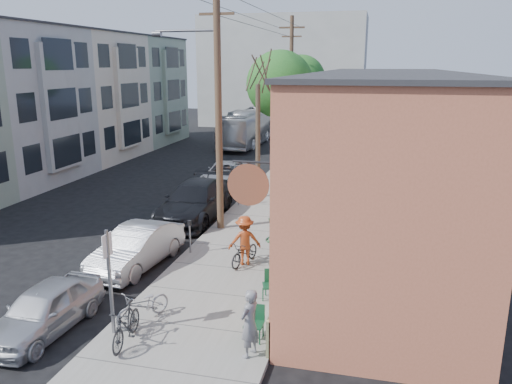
% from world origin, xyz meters
% --- Properties ---
extents(ground, '(120.00, 120.00, 0.00)m').
position_xyz_m(ground, '(0.00, 0.00, 0.00)').
color(ground, black).
extents(sidewalk, '(4.50, 58.00, 0.15)m').
position_xyz_m(sidewalk, '(4.25, 11.00, 0.07)').
color(sidewalk, gray).
rests_on(sidewalk, ground).
extents(cafe_building, '(6.60, 20.20, 6.61)m').
position_xyz_m(cafe_building, '(8.99, 4.99, 3.30)').
color(cafe_building, '#B76244').
rests_on(cafe_building, ground).
extents(apartment_row, '(6.30, 32.00, 9.00)m').
position_xyz_m(apartment_row, '(-11.85, 14.00, 4.50)').
color(apartment_row, gray).
rests_on(apartment_row, ground).
extents(end_cap_building, '(18.00, 8.00, 12.00)m').
position_xyz_m(end_cap_building, '(-2.00, 42.00, 6.00)').
color(end_cap_building, '#A1A29D').
rests_on(end_cap_building, ground).
extents(sign_post, '(0.07, 0.45, 2.80)m').
position_xyz_m(sign_post, '(2.35, -4.78, 1.83)').
color(sign_post, slate).
rests_on(sign_post, sidewalk).
extents(parking_meter_near, '(0.14, 0.14, 1.24)m').
position_xyz_m(parking_meter_near, '(2.25, 0.99, 0.98)').
color(parking_meter_near, slate).
rests_on(parking_meter_near, sidewalk).
extents(parking_meter_far, '(0.14, 0.14, 1.24)m').
position_xyz_m(parking_meter_far, '(2.25, 7.62, 0.98)').
color(parking_meter_far, slate).
rests_on(parking_meter_far, sidewalk).
extents(utility_pole_near, '(3.57, 0.28, 10.00)m').
position_xyz_m(utility_pole_near, '(2.39, 4.02, 5.41)').
color(utility_pole_near, '#503A28').
rests_on(utility_pole_near, sidewalk).
extents(utility_pole_far, '(1.80, 0.28, 10.00)m').
position_xyz_m(utility_pole_far, '(2.45, 21.01, 5.34)').
color(utility_pole_far, '#503A28').
rests_on(utility_pole_far, sidewalk).
extents(tree_bare, '(0.24, 0.24, 5.77)m').
position_xyz_m(tree_bare, '(2.80, 9.35, 3.03)').
color(tree_bare, '#44392C').
rests_on(tree_bare, sidewalk).
extents(tree_leafy_mid, '(4.09, 4.09, 7.58)m').
position_xyz_m(tree_leafy_mid, '(2.80, 15.11, 5.67)').
color(tree_leafy_mid, '#44392C').
rests_on(tree_leafy_mid, sidewalk).
extents(tree_leafy_far, '(3.75, 3.75, 7.43)m').
position_xyz_m(tree_leafy_far, '(2.80, 23.49, 5.69)').
color(tree_leafy_far, '#44392C').
rests_on(tree_leafy_far, sidewalk).
extents(patio_chair_a, '(0.63, 0.63, 0.88)m').
position_xyz_m(patio_chair_a, '(5.90, -1.96, 0.59)').
color(patio_chair_a, '#124327').
rests_on(patio_chair_a, sidewalk).
extents(patio_chair_b, '(0.50, 0.50, 0.88)m').
position_xyz_m(patio_chair_b, '(5.96, -4.26, 0.59)').
color(patio_chair_b, '#124327').
rests_on(patio_chair_b, sidewalk).
extents(patron_grey, '(0.61, 0.73, 1.70)m').
position_xyz_m(patron_grey, '(6.02, -4.96, 1.00)').
color(patron_grey, slate).
rests_on(patron_grey, sidewalk).
extents(patron_green, '(0.76, 0.91, 1.68)m').
position_xyz_m(patron_green, '(5.39, 0.76, 0.99)').
color(patron_green, '#307946').
rests_on(patron_green, sidewalk).
extents(cyclist, '(1.29, 1.03, 1.74)m').
position_xyz_m(cyclist, '(4.47, 0.43, 1.02)').
color(cyclist, '#9B3A16').
rests_on(cyclist, sidewalk).
extents(cyclist_bike, '(1.00, 1.73, 0.86)m').
position_xyz_m(cyclist_bike, '(4.47, 0.43, 0.58)').
color(cyclist_bike, black).
rests_on(cyclist_bike, sidewalk).
extents(parked_bike_a, '(0.63, 1.73, 1.02)m').
position_xyz_m(parked_bike_a, '(2.92, -5.16, 0.66)').
color(parked_bike_a, black).
rests_on(parked_bike_a, sidewalk).
extents(parked_bike_b, '(1.30, 1.75, 0.88)m').
position_xyz_m(parked_bike_b, '(2.83, -4.02, 0.59)').
color(parked_bike_b, gray).
rests_on(parked_bike_b, sidewalk).
extents(car_0, '(1.71, 3.85, 1.29)m').
position_xyz_m(car_0, '(0.44, -4.92, 0.64)').
color(car_0, '#B7B9BF').
rests_on(car_0, ground).
extents(car_1, '(1.94, 4.47, 1.43)m').
position_xyz_m(car_1, '(0.80, -0.36, 0.72)').
color(car_1, '#B7BAC0').
rests_on(car_1, ground).
extents(car_2, '(2.35, 5.78, 1.68)m').
position_xyz_m(car_2, '(0.80, 5.40, 0.84)').
color(car_2, black).
rests_on(car_2, ground).
extents(car_3, '(2.58, 4.96, 1.33)m').
position_xyz_m(car_3, '(0.22, 11.94, 0.67)').
color(car_3, '#9E9EA5').
rests_on(car_3, ground).
extents(bus, '(2.66, 10.85, 3.01)m').
position_xyz_m(bus, '(-2.24, 26.80, 1.51)').
color(bus, silver).
rests_on(bus, ground).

